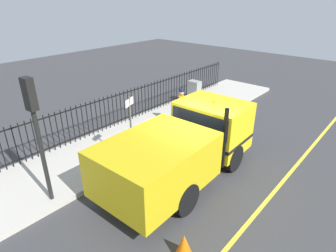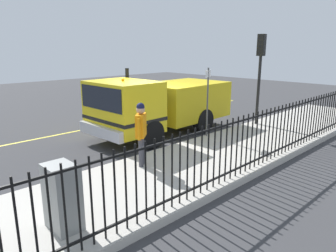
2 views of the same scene
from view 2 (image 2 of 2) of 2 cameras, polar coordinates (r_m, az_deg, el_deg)
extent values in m
plane|color=#38383A|center=(11.87, -3.48, -2.07)|extent=(46.29, 46.29, 0.00)
cube|color=#B7B2A8|center=(9.72, 9.13, -5.38)|extent=(3.17, 21.04, 0.18)
cube|color=yellow|center=(13.99, -10.80, 0.22)|extent=(0.12, 18.94, 0.01)
cube|color=yellow|center=(10.90, -8.07, 3.59)|extent=(2.45, 1.90, 1.72)
cube|color=black|center=(10.84, -8.13, 5.56)|extent=(2.26, 1.93, 0.76)
cube|color=gold|center=(13.01, 2.79, 4.77)|extent=(2.49, 3.50, 1.43)
cube|color=silver|center=(10.49, -12.23, -0.97)|extent=(2.28, 0.27, 0.36)
cube|color=black|center=(10.97, -8.00, 1.65)|extent=(2.47, 1.92, 0.12)
cylinder|color=black|center=(10.46, -3.09, -1.56)|extent=(0.33, 0.97, 0.96)
cylinder|color=black|center=(12.08, -10.03, 0.38)|extent=(0.33, 0.97, 0.96)
cylinder|color=black|center=(12.47, 6.46, 0.94)|extent=(0.33, 0.97, 0.96)
cylinder|color=black|center=(13.86, -0.58, 2.36)|extent=(0.33, 0.97, 0.96)
sphere|color=orange|center=(10.77, -8.23, 8.35)|extent=(0.12, 0.12, 0.12)
cylinder|color=black|center=(12.30, -7.35, 5.62)|extent=(0.14, 0.14, 2.06)
cube|color=orange|center=(8.29, -4.97, 0.12)|extent=(0.48, 0.52, 0.61)
sphere|color=tan|center=(8.20, -5.03, 2.96)|extent=(0.23, 0.23, 0.23)
sphere|color=#14193F|center=(8.19, -5.04, 3.51)|extent=(0.22, 0.22, 0.22)
cylinder|color=#3F3F47|center=(8.41, -4.97, -4.77)|extent=(0.12, 0.12, 0.82)
cylinder|color=#3F3F47|center=(8.57, -4.76, -4.40)|extent=(0.12, 0.12, 0.82)
cylinder|color=orange|center=(8.04, -5.32, -0.57)|extent=(0.09, 0.09, 0.58)
cylinder|color=orange|center=(8.56, -4.63, 0.36)|extent=(0.09, 0.09, 0.58)
cylinder|color=black|center=(4.78, -28.38, -17.30)|extent=(0.04, 0.04, 1.53)
cylinder|color=black|center=(4.83, -25.74, -16.65)|extent=(0.04, 0.04, 1.53)
cylinder|color=black|center=(4.89, -23.17, -15.99)|extent=(0.04, 0.04, 1.53)
cylinder|color=black|center=(4.96, -20.69, -15.32)|extent=(0.04, 0.04, 1.53)
cylinder|color=black|center=(5.03, -18.30, -14.63)|extent=(0.04, 0.04, 1.53)
cylinder|color=black|center=(5.12, -15.99, -13.95)|extent=(0.04, 0.04, 1.53)
cylinder|color=black|center=(5.21, -13.77, -13.27)|extent=(0.04, 0.04, 1.53)
cylinder|color=black|center=(5.31, -11.65, -12.60)|extent=(0.04, 0.04, 1.53)
cylinder|color=black|center=(5.42, -9.62, -11.93)|extent=(0.04, 0.04, 1.53)
cylinder|color=black|center=(5.53, -7.68, -11.28)|extent=(0.04, 0.04, 1.53)
cylinder|color=black|center=(5.65, -5.83, -10.65)|extent=(0.04, 0.04, 1.53)
cylinder|color=black|center=(5.78, -4.06, -10.03)|extent=(0.04, 0.04, 1.53)
cylinder|color=black|center=(5.91, -2.38, -9.43)|extent=(0.04, 0.04, 1.53)
cylinder|color=black|center=(6.05, -0.79, -8.85)|extent=(0.04, 0.04, 1.53)
cylinder|color=black|center=(6.19, 0.74, -8.29)|extent=(0.04, 0.04, 1.53)
cylinder|color=black|center=(6.34, 2.18, -7.75)|extent=(0.04, 0.04, 1.53)
cylinder|color=black|center=(6.50, 3.56, -7.23)|extent=(0.04, 0.04, 1.53)
cylinder|color=black|center=(6.65, 4.87, -6.73)|extent=(0.04, 0.04, 1.53)
cylinder|color=black|center=(6.81, 6.12, -6.25)|extent=(0.04, 0.04, 1.53)
cylinder|color=black|center=(6.98, 7.30, -5.79)|extent=(0.04, 0.04, 1.53)
cylinder|color=black|center=(7.14, 8.43, -5.35)|extent=(0.04, 0.04, 1.53)
cylinder|color=black|center=(7.31, 9.51, -4.93)|extent=(0.04, 0.04, 1.53)
cylinder|color=black|center=(7.48, 10.54, -4.52)|extent=(0.04, 0.04, 1.53)
cylinder|color=black|center=(7.66, 11.51, -4.14)|extent=(0.04, 0.04, 1.53)
cylinder|color=black|center=(7.84, 12.45, -3.77)|extent=(0.04, 0.04, 1.53)
cylinder|color=black|center=(8.02, 13.34, -3.41)|extent=(0.04, 0.04, 1.53)
cylinder|color=black|center=(8.20, 14.19, -3.07)|extent=(0.04, 0.04, 1.53)
cylinder|color=black|center=(8.38, 15.00, -2.74)|extent=(0.04, 0.04, 1.53)
cylinder|color=black|center=(8.57, 15.78, -2.43)|extent=(0.04, 0.04, 1.53)
cylinder|color=black|center=(8.76, 16.52, -2.13)|extent=(0.04, 0.04, 1.53)
cylinder|color=black|center=(8.95, 17.24, -1.84)|extent=(0.04, 0.04, 1.53)
cylinder|color=black|center=(9.14, 17.92, -1.57)|extent=(0.04, 0.04, 1.53)
cylinder|color=black|center=(9.33, 18.57, -1.30)|extent=(0.04, 0.04, 1.53)
cylinder|color=black|center=(9.52, 19.20, -1.05)|extent=(0.04, 0.04, 1.53)
cylinder|color=black|center=(9.72, 19.80, -0.81)|extent=(0.04, 0.04, 1.53)
cylinder|color=black|center=(9.92, 20.38, -0.57)|extent=(0.04, 0.04, 1.53)
cylinder|color=black|center=(10.11, 20.94, -0.35)|extent=(0.04, 0.04, 1.53)
cylinder|color=black|center=(10.31, 21.47, -0.13)|extent=(0.04, 0.04, 1.53)
cylinder|color=black|center=(10.51, 21.99, 0.08)|extent=(0.04, 0.04, 1.53)
cylinder|color=black|center=(10.71, 22.48, 0.28)|extent=(0.04, 0.04, 1.53)
cylinder|color=black|center=(10.91, 22.96, 0.47)|extent=(0.04, 0.04, 1.53)
cylinder|color=black|center=(11.12, 23.42, 0.66)|extent=(0.04, 0.04, 1.53)
cylinder|color=black|center=(11.32, 23.86, 0.84)|extent=(0.04, 0.04, 1.53)
cylinder|color=black|center=(11.52, 24.29, 1.01)|extent=(0.04, 0.04, 1.53)
cylinder|color=black|center=(11.73, 24.70, 1.18)|extent=(0.04, 0.04, 1.53)
cylinder|color=black|center=(11.93, 25.10, 1.34)|extent=(0.04, 0.04, 1.53)
cylinder|color=black|center=(12.14, 25.49, 1.50)|extent=(0.04, 0.04, 1.53)
cylinder|color=black|center=(12.34, 25.86, 1.65)|extent=(0.04, 0.04, 1.53)
cylinder|color=black|center=(12.55, 26.22, 1.79)|extent=(0.04, 0.04, 1.53)
cylinder|color=black|center=(12.76, 26.57, 1.93)|extent=(0.04, 0.04, 1.53)
cylinder|color=black|center=(12.97, 26.91, 2.07)|extent=(0.04, 0.04, 1.53)
cylinder|color=black|center=(13.18, 27.23, 2.20)|extent=(0.04, 0.04, 1.53)
cylinder|color=black|center=(13.38, 27.55, 2.33)|extent=(0.04, 0.04, 1.53)
cylinder|color=black|center=(13.59, 27.86, 2.45)|extent=(0.04, 0.04, 1.53)
cylinder|color=black|center=(13.80, 28.15, 2.57)|extent=(0.04, 0.04, 1.53)
cube|color=black|center=(8.61, 16.82, 1.97)|extent=(0.04, 17.88, 0.04)
cube|color=black|center=(8.93, 16.27, -5.71)|extent=(0.04, 17.88, 0.04)
cylinder|color=black|center=(13.45, 16.27, 8.01)|extent=(0.12, 0.12, 3.65)
cube|color=black|center=(13.39, 16.69, 13.97)|extent=(0.32, 0.24, 0.85)
sphere|color=red|center=(13.39, 16.77, 15.06)|extent=(0.16, 0.16, 0.16)
sphere|color=yellow|center=(13.39, 16.69, 13.97)|extent=(0.16, 0.16, 0.16)
sphere|color=green|center=(13.39, 16.61, 12.88)|extent=(0.16, 0.16, 0.16)
cube|color=gray|center=(5.88, -18.70, -12.21)|extent=(0.65, 0.46, 1.18)
cone|color=orange|center=(15.34, 0.36, 2.92)|extent=(0.45, 0.45, 0.65)
cylinder|color=#4C4C4C|center=(11.22, 7.20, 4.25)|extent=(0.06, 0.06, 2.45)
cube|color=white|center=(11.09, 7.36, 9.48)|extent=(0.20, 0.48, 0.24)
camera|label=1|loc=(19.94, 2.67, 20.81)|focal=30.20mm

